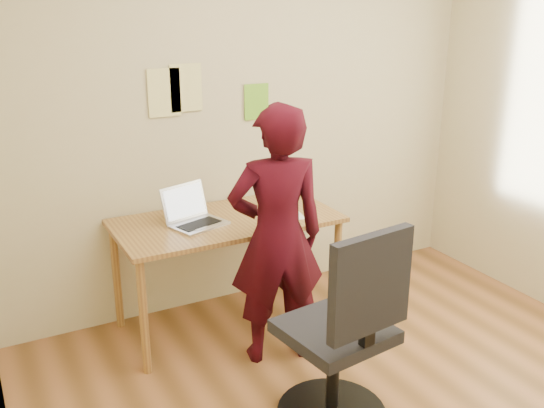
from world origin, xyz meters
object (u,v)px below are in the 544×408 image
phone (269,223)px  person (277,237)px  desk (227,231)px  laptop (193,216)px  office_chair (344,344)px

phone → person: bearing=-110.4°
desk → person: (0.10, -0.49, 0.12)m
desk → phone: 0.30m
desk → person: 0.51m
laptop → person: size_ratio=0.25×
laptop → person: person is taller
laptop → phone: bearing=-46.3°
office_chair → person: 0.77m
laptop → person: bearing=-75.7°
laptop → office_chair: office_chair is taller
phone → person: 0.29m
laptop → phone: 0.47m
laptop → phone: size_ratio=3.18×
laptop → person: (0.31, -0.50, -0.02)m
phone → office_chair: office_chair is taller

